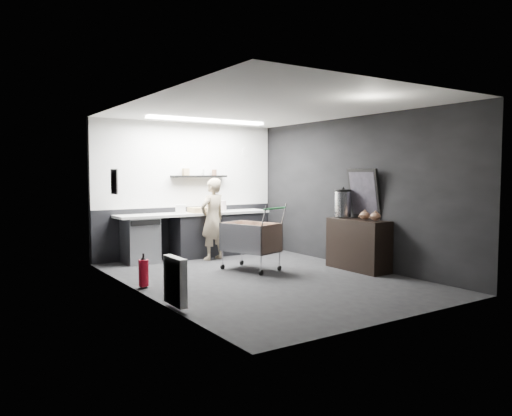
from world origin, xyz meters
TOP-DOWN VIEW (x-y plane):
  - floor at (0.00, 0.00)m, footprint 5.50×5.50m
  - ceiling at (0.00, 0.00)m, footprint 5.50×5.50m
  - wall_back at (0.00, 2.75)m, footprint 5.50×0.00m
  - wall_front at (0.00, -2.75)m, footprint 5.50×0.00m
  - wall_left at (-2.00, 0.00)m, footprint 0.00×5.50m
  - wall_right at (2.00, 0.00)m, footprint 0.00×5.50m
  - kitchen_wall_panel at (0.00, 2.73)m, footprint 3.95×0.02m
  - dado_panel at (0.00, 2.73)m, footprint 3.95×0.02m
  - floating_shelf at (0.20, 2.62)m, footprint 1.20×0.22m
  - wall_clock at (1.40, 2.72)m, footprint 0.20×0.03m
  - poster at (-1.98, 1.30)m, footprint 0.02×0.30m
  - poster_red_band at (-1.98, 1.30)m, footprint 0.02×0.22m
  - radiator at (-1.94, -0.90)m, footprint 0.10×0.50m
  - ceiling_strip at (0.00, 1.85)m, footprint 2.40×0.20m
  - prep_counter at (0.14, 2.42)m, footprint 3.20×0.61m
  - person at (0.15, 1.97)m, footprint 0.65×0.51m
  - shopping_cart at (0.19, 0.68)m, footprint 0.89×1.19m
  - sideboard at (1.77, -0.32)m, footprint 0.50×1.18m
  - fire_extinguisher at (-1.85, 0.42)m, footprint 0.15×0.15m
  - cardboard_box at (0.13, 2.37)m, footprint 0.54×0.43m
  - pink_tub at (0.59, 2.42)m, footprint 0.22×0.22m
  - white_container at (-0.34, 2.37)m, footprint 0.23×0.21m

SIDE VIEW (x-z plane):
  - floor at x=0.00m, z-range 0.00..0.00m
  - fire_extinguisher at x=-1.85m, z-range -0.01..0.48m
  - radiator at x=-1.94m, z-range 0.05..0.65m
  - prep_counter at x=0.14m, z-range 0.01..0.91m
  - dado_panel at x=0.00m, z-range 0.00..1.00m
  - shopping_cart at x=0.19m, z-range -0.03..1.09m
  - sideboard at x=1.77m, z-range -0.32..1.44m
  - person at x=0.15m, z-range 0.00..1.59m
  - cardboard_box at x=0.13m, z-range 0.90..1.00m
  - white_container at x=-0.34m, z-range 0.90..1.07m
  - pink_tub at x=0.59m, z-range 0.90..1.12m
  - wall_back at x=0.00m, z-range -1.40..4.10m
  - wall_front at x=0.00m, z-range -1.40..4.10m
  - wall_left at x=-2.00m, z-range -1.40..4.10m
  - wall_right at x=2.00m, z-range -1.40..4.10m
  - poster at x=-1.98m, z-range 1.35..1.75m
  - floating_shelf at x=0.20m, z-range 1.60..1.64m
  - poster_red_band at x=-1.98m, z-range 1.57..1.67m
  - kitchen_wall_panel at x=0.00m, z-range 1.00..2.70m
  - wall_clock at x=1.40m, z-range 2.05..2.25m
  - ceiling_strip at x=0.00m, z-range 2.65..2.69m
  - ceiling at x=0.00m, z-range 2.70..2.70m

